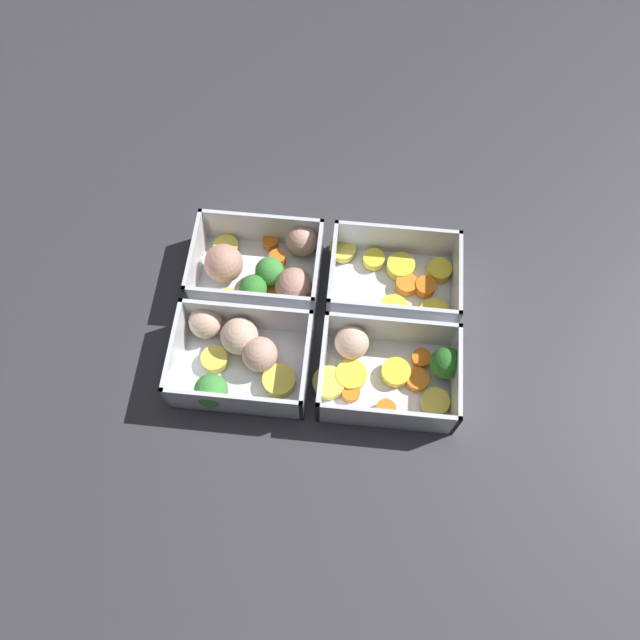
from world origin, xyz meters
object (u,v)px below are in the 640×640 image
(container_far_left, at_px, (388,370))
(container_far_right, at_px, (237,355))
(container_near_left, at_px, (396,281))
(container_near_right, at_px, (262,269))

(container_far_left, height_order, container_far_right, same)
(container_near_left, relative_size, container_far_left, 0.92)
(container_near_right, bearing_deg, container_far_left, 144.21)
(container_far_left, relative_size, container_far_right, 1.13)
(container_near_right, distance_m, container_far_right, 0.12)
(container_near_left, relative_size, container_far_right, 1.04)
(container_far_right, bearing_deg, container_near_right, -96.07)
(container_far_right, bearing_deg, container_near_left, -146.27)
(container_near_right, xyz_separation_m, container_far_right, (0.01, 0.12, -0.00))
(container_near_left, height_order, container_near_right, same)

